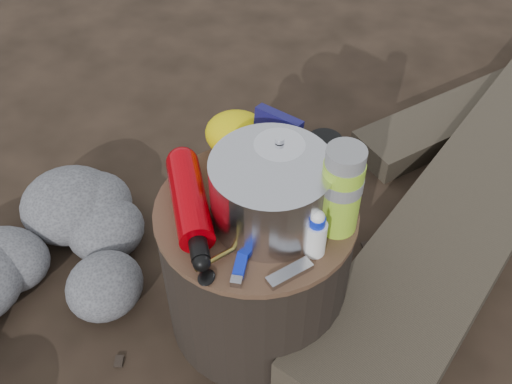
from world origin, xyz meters
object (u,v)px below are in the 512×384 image
(stump, at_px, (256,266))
(thermos, at_px, (341,190))
(log_main, at_px, (488,181))
(travel_mug, at_px, (323,159))
(camping_pot, at_px, (279,170))
(fuel_bottle, at_px, (189,200))

(stump, xyz_separation_m, thermos, (0.18, 0.01, 0.32))
(log_main, relative_size, travel_mug, 16.83)
(thermos, bearing_deg, stump, -177.18)
(camping_pot, distance_m, fuel_bottle, 0.21)
(fuel_bottle, xyz_separation_m, travel_mug, (0.25, 0.20, 0.02))
(travel_mug, bearing_deg, fuel_bottle, -141.74)
(thermos, xyz_separation_m, travel_mug, (-0.07, 0.14, -0.05))
(stump, height_order, log_main, stump)
(camping_pot, distance_m, thermos, 0.15)
(log_main, height_order, camping_pot, camping_pot)
(stump, relative_size, thermos, 2.13)
(stump, xyz_separation_m, log_main, (0.57, 0.64, -0.13))
(fuel_bottle, distance_m, thermos, 0.33)
(stump, height_order, travel_mug, travel_mug)
(log_main, xyz_separation_m, fuel_bottle, (-0.71, -0.69, 0.38))
(camping_pot, bearing_deg, log_main, 47.52)
(stump, distance_m, log_main, 0.87)
(stump, xyz_separation_m, camping_pot, (0.04, 0.05, 0.30))
(stump, bearing_deg, camping_pot, 55.66)
(fuel_bottle, xyz_separation_m, thermos, (0.32, 0.06, 0.07))
(camping_pot, xyz_separation_m, thermos, (0.15, -0.04, 0.02))
(camping_pot, bearing_deg, travel_mug, 50.11)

